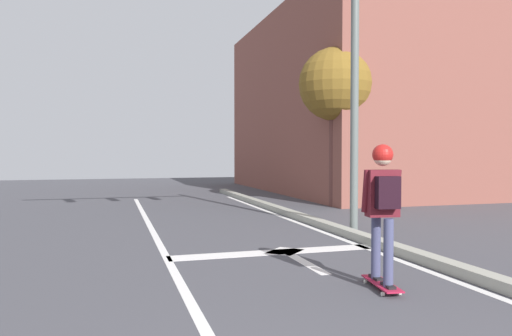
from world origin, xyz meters
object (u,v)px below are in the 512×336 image
(skater, at_px, (383,196))
(roadside_tree, at_px, (335,87))
(skateboard, at_px, (382,284))
(traffic_signal_mast, at_px, (280,6))

(skater, distance_m, roadside_tree, 9.04)
(skateboard, height_order, roadside_tree, roadside_tree)
(skater, bearing_deg, traffic_signal_mast, 88.49)
(skateboard, bearing_deg, roadside_tree, 67.59)
(skater, xyz_separation_m, traffic_signal_mast, (0.10, 3.82, 3.26))
(skater, relative_size, traffic_signal_mast, 0.27)
(skateboard, relative_size, traffic_signal_mast, 0.13)
(traffic_signal_mast, distance_m, roadside_tree, 5.38)
(roadside_tree, bearing_deg, traffic_signal_mast, -127.22)
(traffic_signal_mast, bearing_deg, roadside_tree, 52.78)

